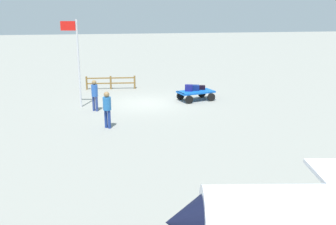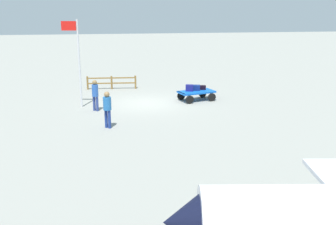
{
  "view_description": "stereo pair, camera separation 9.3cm",
  "coord_description": "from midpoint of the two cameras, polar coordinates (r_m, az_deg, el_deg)",
  "views": [
    {
      "loc": [
        2.37,
        22.21,
        5.5
      ],
      "look_at": [
        -0.31,
        6.0,
        1.04
      ],
      "focal_mm": 42.01,
      "sensor_mm": 36.0,
      "label": 1
    },
    {
      "loc": [
        2.28,
        22.22,
        5.5
      ],
      "look_at": [
        -0.31,
        6.0,
        1.04
      ],
      "focal_mm": 42.01,
      "sensor_mm": 36.0,
      "label": 2
    }
  ],
  "objects": [
    {
      "name": "worker_trailing",
      "position": [
        18.28,
        -8.66,
        0.9
      ],
      "size": [
        0.53,
        0.53,
        1.73
      ],
      "color": "navy",
      "rests_on": "ground"
    },
    {
      "name": "worker_lead",
      "position": [
        21.43,
        -10.4,
        2.81
      ],
      "size": [
        0.47,
        0.47,
        1.69
      ],
      "color": "navy",
      "rests_on": "ground"
    },
    {
      "name": "suitcase_olive",
      "position": [
        24.04,
        4.91,
        3.63
      ],
      "size": [
        0.62,
        0.4,
        0.25
      ],
      "color": "black",
      "rests_on": "luggage_cart"
    },
    {
      "name": "wooden_fence",
      "position": [
        27.13,
        -8.09,
        4.47
      ],
      "size": [
        3.36,
        0.35,
        0.9
      ],
      "color": "brown",
      "rests_on": "ground"
    },
    {
      "name": "luggage_cart",
      "position": [
        23.63,
        4.21,
        2.79
      ],
      "size": [
        2.35,
        1.73,
        0.58
      ],
      "color": "blue",
      "rests_on": "ground"
    },
    {
      "name": "suitcase_maroon",
      "position": [
        23.55,
        3.24,
        3.58
      ],
      "size": [
        0.52,
        0.42,
        0.38
      ],
      "color": "navy",
      "rests_on": "luggage_cart"
    },
    {
      "name": "suitcase_tan",
      "position": [
        23.79,
        4.12,
        3.61
      ],
      "size": [
        0.58,
        0.48,
        0.31
      ],
      "color": "navy",
      "rests_on": "luggage_cart"
    },
    {
      "name": "flagpole",
      "position": [
        22.2,
        -12.9,
        7.89
      ],
      "size": [
        0.9,
        0.17,
        4.83
      ],
      "color": "silver",
      "rests_on": "ground"
    },
    {
      "name": "ground_plane",
      "position": [
        23.0,
        -3.01,
        1.35
      ],
      "size": [
        120.0,
        120.0,
        0.0
      ],
      "primitive_type": "plane",
      "color": "gray"
    }
  ]
}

